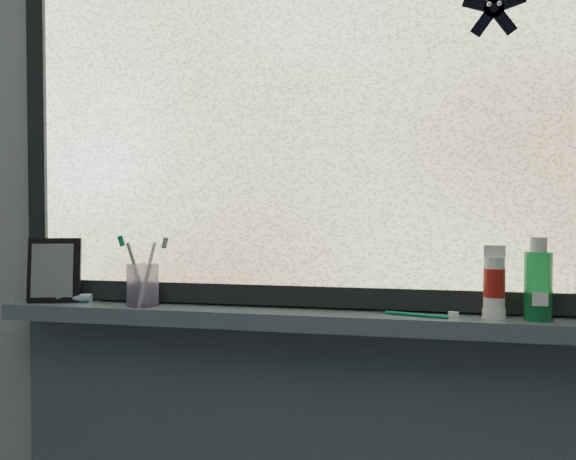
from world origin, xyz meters
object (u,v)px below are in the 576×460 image
(vanity_mirror, at_px, (55,270))
(cream_tube, at_px, (494,279))
(toothbrush_cup, at_px, (143,285))
(mouthwash_bottle, at_px, (538,279))

(vanity_mirror, relative_size, cream_tube, 1.44)
(toothbrush_cup, distance_m, mouthwash_bottle, 0.94)
(vanity_mirror, distance_m, mouthwash_bottle, 1.19)
(toothbrush_cup, bearing_deg, cream_tube, 0.57)
(mouthwash_bottle, bearing_deg, vanity_mirror, 179.87)
(toothbrush_cup, height_order, mouthwash_bottle, mouthwash_bottle)
(vanity_mirror, height_order, toothbrush_cup, vanity_mirror)
(vanity_mirror, distance_m, toothbrush_cup, 0.26)
(toothbrush_cup, bearing_deg, mouthwash_bottle, 0.33)
(vanity_mirror, height_order, mouthwash_bottle, vanity_mirror)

